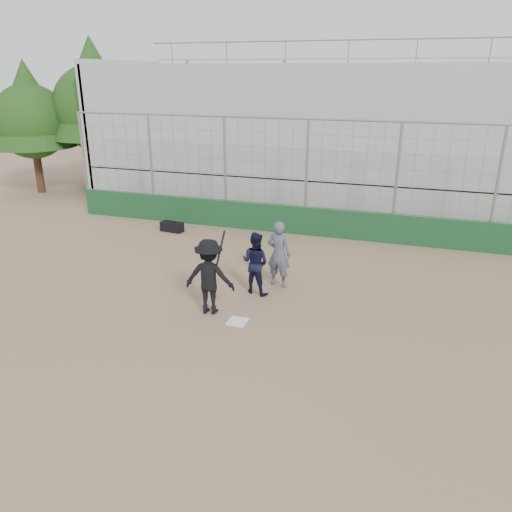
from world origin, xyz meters
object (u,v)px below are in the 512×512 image
(batter_at_plate, at_px, (209,276))
(catcher_crouched, at_px, (255,273))
(umpire, at_px, (279,257))
(equipment_bag, at_px, (172,227))

(batter_at_plate, height_order, catcher_crouched, batter_at_plate)
(batter_at_plate, relative_size, umpire, 1.21)
(catcher_crouched, relative_size, equipment_bag, 1.32)
(catcher_crouched, distance_m, umpire, 0.83)
(catcher_crouched, bearing_deg, batter_at_plate, -116.54)
(batter_at_plate, bearing_deg, umpire, 60.71)
(equipment_bag, bearing_deg, umpire, -34.93)
(catcher_crouched, bearing_deg, equipment_bag, 137.70)
(umpire, bearing_deg, catcher_crouched, 63.95)
(batter_at_plate, height_order, umpire, batter_at_plate)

